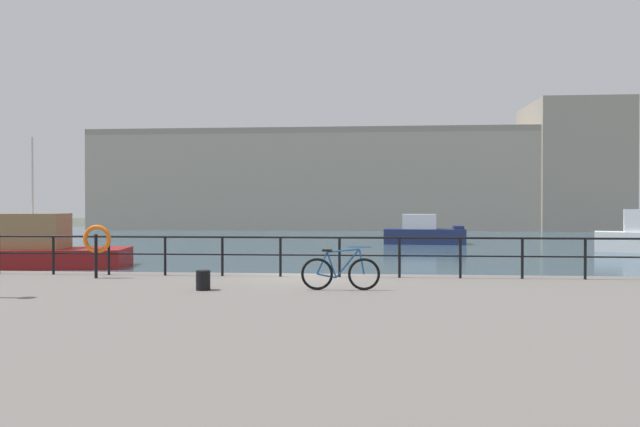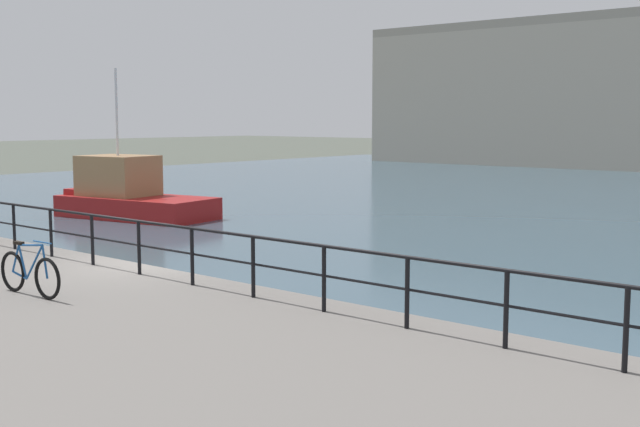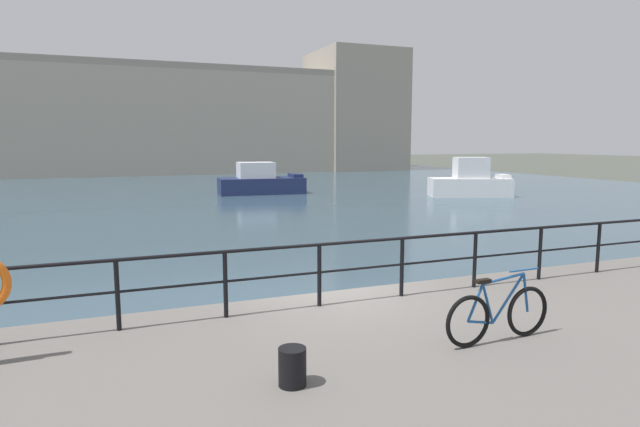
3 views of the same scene
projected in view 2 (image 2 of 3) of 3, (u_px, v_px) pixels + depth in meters
The scene contains 4 objects.
ground_plane at pixel (143, 305), 17.09m from camera, with size 240.00×240.00×0.00m, color #4C5147.
moored_white_yacht at pixel (129, 195), 32.20m from camera, with size 6.76×3.83×5.90m.
quay_railing at pixel (92, 230), 16.77m from camera, with size 25.34×0.07×1.08m.
parked_bicycle at pixel (30, 273), 13.90m from camera, with size 1.77×0.13×0.98m.
Camera 2 is at (13.73, -10.30, 3.94)m, focal length 45.38 mm.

